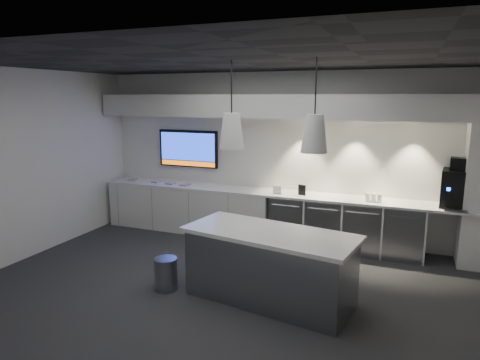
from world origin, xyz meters
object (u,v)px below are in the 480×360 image
at_px(island, 270,266).
at_px(coffee_machine, 456,187).
at_px(wall_tv, 188,149).
at_px(bin, 166,274).

bearing_deg(island, coffee_machine, 54.66).
xyz_separation_m(wall_tv, coffee_machine, (4.74, -0.25, -0.35)).
bearing_deg(bin, island, 8.83).
distance_m(island, coffee_machine, 3.27).
height_order(wall_tv, bin, wall_tv).
relative_size(wall_tv, bin, 2.86).
relative_size(bin, coffee_machine, 0.57).
height_order(bin, coffee_machine, coffee_machine).
xyz_separation_m(wall_tv, bin, (1.10, -2.72, -1.34)).
bearing_deg(coffee_machine, bin, -139.76).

